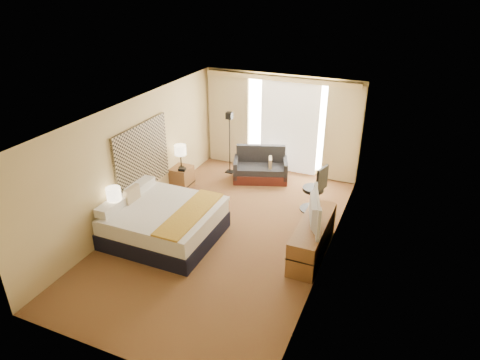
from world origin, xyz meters
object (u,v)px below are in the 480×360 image
at_px(desk_chair, 315,191).
at_px(lamp_left, 114,194).
at_px(television, 310,210).
at_px(loveseat, 261,169).
at_px(media_dresser, 312,238).
at_px(nightstand_left, 119,227).
at_px(lamp_right, 180,150).
at_px(bed, 164,222).
at_px(floor_lamp, 230,131).
at_px(nightstand_right, 182,178).

distance_m(desk_chair, lamp_left, 4.32).
xyz_separation_m(desk_chair, television, (0.31, -1.76, 0.52)).
bearing_deg(loveseat, lamp_left, -134.48).
xyz_separation_m(media_dresser, lamp_left, (-3.74, -1.02, 0.66)).
distance_m(nightstand_left, lamp_right, 2.59).
relative_size(nightstand_left, desk_chair, 0.49).
distance_m(bed, floor_lamp, 3.51).
bearing_deg(floor_lamp, loveseat, -5.49).
height_order(media_dresser, lamp_left, lamp_left).
bearing_deg(bed, television, 10.21).
relative_size(bed, loveseat, 1.34).
height_order(loveseat, lamp_left, lamp_left).
bearing_deg(nightstand_left, lamp_left, 145.80).
xyz_separation_m(nightstand_right, lamp_left, (-0.04, -2.47, 0.74)).
xyz_separation_m(media_dresser, loveseat, (-2.06, 2.67, -0.07)).
bearing_deg(lamp_left, bed, 23.89).
relative_size(lamp_right, television, 0.55).
height_order(nightstand_right, bed, bed).
bearing_deg(nightstand_right, desk_chair, 3.00).
bearing_deg(bed, nightstand_left, -153.69).
distance_m(nightstand_right, lamp_left, 2.58).
relative_size(loveseat, television, 1.41).
height_order(nightstand_left, lamp_left, lamp_left).
bearing_deg(television, media_dresser, -37.64).
xyz_separation_m(nightstand_right, bed, (0.81, -2.10, 0.09)).
xyz_separation_m(nightstand_left, lamp_left, (-0.04, 0.03, 0.74)).
bearing_deg(television, bed, 82.41).
relative_size(nightstand_right, lamp_left, 0.92).
relative_size(loveseat, floor_lamp, 0.92).
height_order(floor_lamp, television, floor_lamp).
relative_size(nightstand_right, bed, 0.27).
bearing_deg(desk_chair, nightstand_left, -125.56).
height_order(nightstand_left, loveseat, loveseat).
relative_size(nightstand_right, desk_chair, 0.49).
height_order(nightstand_left, floor_lamp, floor_lamp).
height_order(nightstand_right, lamp_left, lamp_left).
xyz_separation_m(loveseat, lamp_left, (-1.68, -3.70, 0.73)).
bearing_deg(nightstand_right, bed, -68.93).
bearing_deg(nightstand_right, loveseat, 36.77).
relative_size(nightstand_left, media_dresser, 0.31).
bearing_deg(nightstand_left, media_dresser, 15.84).
bearing_deg(media_dresser, lamp_right, 158.73).
bearing_deg(loveseat, floor_lamp, 154.39).
relative_size(nightstand_right, media_dresser, 0.31).
bearing_deg(desk_chair, lamp_left, -126.13).
distance_m(nightstand_right, media_dresser, 3.97).
bearing_deg(media_dresser, lamp_left, -164.67).
bearing_deg(media_dresser, floor_lamp, 137.17).
bearing_deg(television, lamp_left, 85.72).
bearing_deg(lamp_right, television, -23.40).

